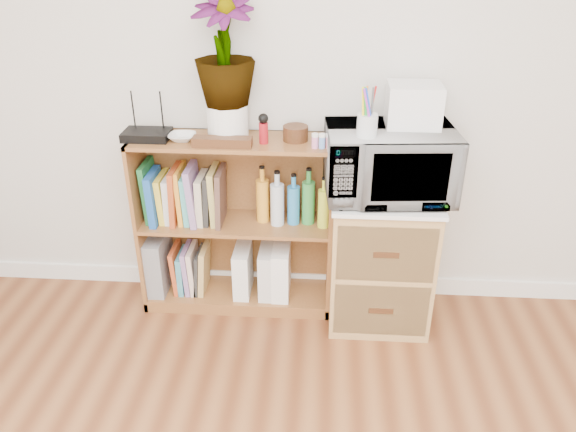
{
  "coord_description": "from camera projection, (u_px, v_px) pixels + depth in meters",
  "views": [
    {
      "loc": [
        0.1,
        -0.45,
        1.88
      ],
      "look_at": [
        -0.07,
        1.95,
        0.62
      ],
      "focal_mm": 35.0,
      "sensor_mm": 36.0,
      "label": 1
    }
  ],
  "objects": [
    {
      "name": "lower_books",
      "position": [
        191.0,
        269.0,
        3.08
      ],
      "size": [
        0.2,
        0.19,
        0.27
      ],
      "color": "#BA4920",
      "rests_on": "bookshelf"
    },
    {
      "name": "router",
      "position": [
        147.0,
        135.0,
        2.71
      ],
      "size": [
        0.22,
        0.15,
        0.04
      ],
      "primitive_type": "cube",
      "color": "black",
      "rests_on": "bookshelf"
    },
    {
      "name": "magazine_holder_right",
      "position": [
        281.0,
        270.0,
        3.03
      ],
      "size": [
        0.09,
        0.23,
        0.29
      ],
      "primitive_type": "cube",
      "color": "white",
      "rests_on": "bookshelf"
    },
    {
      "name": "skirting_board",
      "position": [
        303.0,
        281.0,
        3.23
      ],
      "size": [
        4.0,
        0.02,
        0.1
      ],
      "primitive_type": "cube",
      "color": "white",
      "rests_on": "ground"
    },
    {
      "name": "small_appliance",
      "position": [
        413.0,
        105.0,
        2.56
      ],
      "size": [
        0.24,
        0.2,
        0.19
      ],
      "primitive_type": "cube",
      "color": "silver",
      "rests_on": "microwave"
    },
    {
      "name": "paint_jars",
      "position": [
        322.0,
        143.0,
        2.59
      ],
      "size": [
        0.1,
        0.04,
        0.05
      ],
      "primitive_type": "cube",
      "color": "pink",
      "rests_on": "bookshelf"
    },
    {
      "name": "magazine_holder_mid",
      "position": [
        268.0,
        271.0,
        3.04
      ],
      "size": [
        0.09,
        0.22,
        0.27
      ],
      "primitive_type": "cube",
      "color": "silver",
      "rests_on": "bookshelf"
    },
    {
      "name": "file_box",
      "position": [
        159.0,
        262.0,
        3.07
      ],
      "size": [
        0.1,
        0.26,
        0.32
      ],
      "primitive_type": "cube",
      "color": "slate",
      "rests_on": "bookshelf"
    },
    {
      "name": "white_bowl",
      "position": [
        182.0,
        137.0,
        2.69
      ],
      "size": [
        0.13,
        0.13,
        0.03
      ],
      "primitive_type": "imported",
      "color": "silver",
      "rests_on": "bookshelf"
    },
    {
      "name": "wooden_bowl",
      "position": [
        296.0,
        133.0,
        2.68
      ],
      "size": [
        0.12,
        0.12,
        0.07
      ],
      "primitive_type": "cylinder",
      "color": "#39220F",
      "rests_on": "bookshelf"
    },
    {
      "name": "bookshelf",
      "position": [
        236.0,
        226.0,
        2.93
      ],
      "size": [
        1.0,
        0.3,
        0.95
      ],
      "primitive_type": "cube",
      "color": "brown",
      "rests_on": "ground"
    },
    {
      "name": "magazine_holder_left",
      "position": [
        243.0,
        270.0,
        3.05
      ],
      "size": [
        0.08,
        0.21,
        0.27
      ],
      "primitive_type": "cube",
      "color": "white",
      "rests_on": "bookshelf"
    },
    {
      "name": "trinket_box",
      "position": [
        222.0,
        142.0,
        2.61
      ],
      "size": [
        0.28,
        0.07,
        0.04
      ],
      "primitive_type": "cube",
      "color": "#3A1B10",
      "rests_on": "bookshelf"
    },
    {
      "name": "wicker_unit",
      "position": [
        380.0,
        259.0,
        2.88
      ],
      "size": [
        0.5,
        0.45,
        0.7
      ],
      "primitive_type": "cube",
      "color": "#9E7542",
      "rests_on": "ground"
    },
    {
      "name": "plant_pot",
      "position": [
        228.0,
        121.0,
        2.69
      ],
      "size": [
        0.2,
        0.2,
        0.17
      ],
      "primitive_type": "cylinder",
      "color": "white",
      "rests_on": "bookshelf"
    },
    {
      "name": "pen_cup",
      "position": [
        367.0,
        125.0,
        2.44
      ],
      "size": [
        0.09,
        0.09,
        0.1
      ],
      "primitive_type": "cylinder",
      "color": "silver",
      "rests_on": "microwave"
    },
    {
      "name": "potted_plant",
      "position": [
        224.0,
        49.0,
        2.53
      ],
      "size": [
        0.29,
        0.29,
        0.51
      ],
      "primitive_type": "imported",
      "color": "#317B34",
      "rests_on": "plant_pot"
    },
    {
      "name": "liquor_bottles",
      "position": [
        299.0,
        199.0,
        2.83
      ],
      "size": [
        0.45,
        0.07,
        0.29
      ],
      "color": "orange",
      "rests_on": "bookshelf"
    },
    {
      "name": "cookbooks",
      "position": [
        185.0,
        196.0,
        2.87
      ],
      "size": [
        0.41,
        0.2,
        0.31
      ],
      "color": "#1C6A31",
      "rests_on": "bookshelf"
    },
    {
      "name": "microwave",
      "position": [
        389.0,
        163.0,
        2.62
      ],
      "size": [
        0.62,
        0.45,
        0.33
      ],
      "primitive_type": "imported",
      "rotation": [
        0.0,
        0.0,
        0.08
      ],
      "color": "silver",
      "rests_on": "wicker_unit"
    },
    {
      "name": "kokeshi_doll",
      "position": [
        264.0,
        133.0,
        2.64
      ],
      "size": [
        0.04,
        0.04,
        0.1
      ],
      "primitive_type": "cylinder",
      "color": "maroon",
      "rests_on": "bookshelf"
    }
  ]
}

